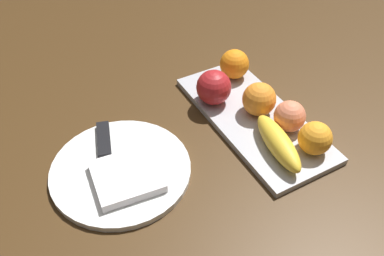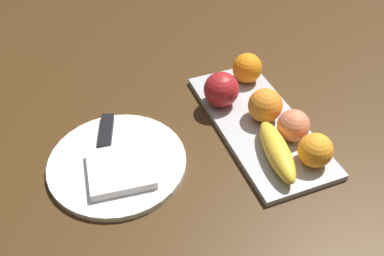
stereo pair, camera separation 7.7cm
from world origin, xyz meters
name	(u,v)px [view 2 (the right image)]	position (x,y,z in m)	size (l,w,h in m)	color
ground_plane	(250,115)	(0.00, 0.00, 0.00)	(2.40, 2.40, 0.00)	#402913
fruit_tray	(260,123)	(0.04, 0.00, 0.01)	(0.37, 0.16, 0.01)	#B0B1B8
apple	(221,89)	(-0.04, -0.05, 0.05)	(0.07, 0.07, 0.07)	#AA1F23
banana	(277,151)	(0.14, -0.02, 0.03)	(0.15, 0.04, 0.04)	yellow
orange_near_apple	(265,105)	(0.03, 0.01, 0.05)	(0.07, 0.07, 0.07)	orange
orange_near_banana	(247,68)	(-0.10, 0.04, 0.05)	(0.07, 0.07, 0.07)	orange
orange_center	(315,150)	(0.17, 0.04, 0.04)	(0.06, 0.06, 0.06)	orange
peach	(293,125)	(0.10, 0.04, 0.04)	(0.06, 0.06, 0.06)	#E37A56
dinner_plate	(117,162)	(0.04, -0.29, 0.01)	(0.25, 0.25, 0.01)	white
folded_napkin	(121,169)	(0.07, -0.29, 0.02)	(0.11, 0.11, 0.02)	white
knife	(105,137)	(-0.03, -0.30, 0.02)	(0.18, 0.07, 0.01)	silver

